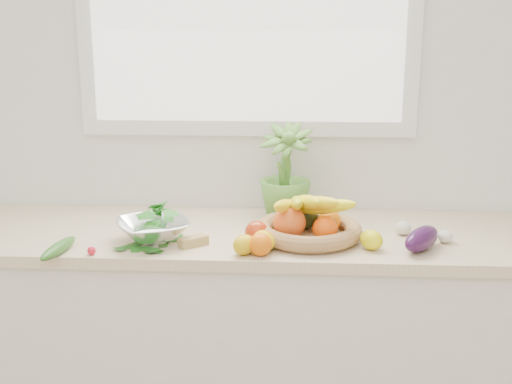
# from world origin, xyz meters

# --- Properties ---
(back_wall) EXTENTS (4.50, 0.02, 2.70)m
(back_wall) POSITION_xyz_m (0.00, 2.25, 1.35)
(back_wall) COLOR white
(back_wall) RESTS_ON ground
(counter_cabinet) EXTENTS (2.20, 0.58, 0.86)m
(counter_cabinet) POSITION_xyz_m (0.00, 1.95, 0.43)
(counter_cabinet) COLOR silver
(counter_cabinet) RESTS_ON ground
(countertop) EXTENTS (2.24, 0.62, 0.04)m
(countertop) POSITION_xyz_m (0.00, 1.95, 0.88)
(countertop) COLOR beige
(countertop) RESTS_ON counter_cabinet
(orange_loose) EXTENTS (0.08, 0.08, 0.08)m
(orange_loose) POSITION_xyz_m (0.08, 1.70, 0.94)
(orange_loose) COLOR orange
(orange_loose) RESTS_ON countertop
(lemon_a) EXTENTS (0.11, 0.11, 0.07)m
(lemon_a) POSITION_xyz_m (0.09, 1.74, 0.93)
(lemon_a) COLOR yellow
(lemon_a) RESTS_ON countertop
(lemon_b) EXTENTS (0.10, 0.11, 0.07)m
(lemon_b) POSITION_xyz_m (0.02, 1.70, 0.93)
(lemon_b) COLOR gold
(lemon_b) RESTS_ON countertop
(lemon_c) EXTENTS (0.10, 0.11, 0.07)m
(lemon_c) POSITION_xyz_m (0.44, 1.77, 0.93)
(lemon_c) COLOR yellow
(lemon_c) RESTS_ON countertop
(apple) EXTENTS (0.10, 0.10, 0.08)m
(apple) POSITION_xyz_m (0.06, 1.81, 0.94)
(apple) COLOR #AA2B0D
(apple) RESTS_ON countertop
(ginger) EXTENTS (0.10, 0.10, 0.03)m
(ginger) POSITION_xyz_m (-0.15, 1.78, 0.92)
(ginger) COLOR tan
(ginger) RESTS_ON countertop
(garlic_a) EXTENTS (0.07, 0.07, 0.05)m
(garlic_a) POSITION_xyz_m (0.57, 1.94, 0.92)
(garlic_a) COLOR beige
(garlic_a) RESTS_ON countertop
(garlic_b) EXTENTS (0.06, 0.06, 0.04)m
(garlic_b) POSITION_xyz_m (0.29, 1.93, 0.92)
(garlic_b) COLOR white
(garlic_b) RESTS_ON countertop
(garlic_c) EXTENTS (0.05, 0.05, 0.04)m
(garlic_c) POSITION_xyz_m (0.70, 1.86, 0.92)
(garlic_c) COLOR white
(garlic_c) RESTS_ON countertop
(eggplant) EXTENTS (0.18, 0.20, 0.08)m
(eggplant) POSITION_xyz_m (0.61, 1.78, 0.94)
(eggplant) COLOR #300F37
(eggplant) RESTS_ON countertop
(cucumber) EXTENTS (0.07, 0.22, 0.04)m
(cucumber) POSITION_xyz_m (-0.58, 1.67, 0.92)
(cucumber) COLOR #295719
(cucumber) RESTS_ON countertop
(radish) EXTENTS (0.03, 0.03, 0.03)m
(radish) POSITION_xyz_m (-0.47, 1.67, 0.91)
(radish) COLOR red
(radish) RESTS_ON countertop
(potted_herb) EXTENTS (0.23, 0.23, 0.36)m
(potted_herb) POSITION_xyz_m (0.15, 2.10, 1.09)
(potted_herb) COLOR #538B32
(potted_herb) RESTS_ON countertop
(fruit_basket) EXTENTS (0.48, 0.48, 0.19)m
(fruit_basket) POSITION_xyz_m (0.23, 1.87, 0.95)
(fruit_basket) COLOR #A8834A
(fruit_basket) RESTS_ON countertop
(colander_with_spinach) EXTENTS (0.32, 0.32, 0.12)m
(colander_with_spinach) POSITION_xyz_m (-0.29, 1.80, 0.96)
(colander_with_spinach) COLOR white
(colander_with_spinach) RESTS_ON countertop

